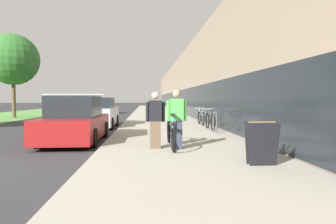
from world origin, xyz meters
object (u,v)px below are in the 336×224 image
cruiser_bike_nearest (210,121)px  parked_sedan_curbside (75,122)px  bike_rack_hoop (215,120)px  cruiser_bike_middle (201,118)px  vintage_roadster_curbside (97,114)px  person_bystander (155,120)px  person_rider (177,119)px  sandwich_board_sign (262,143)px  street_tree_far (13,60)px  tandem_bicycle (171,133)px

cruiser_bike_nearest → parked_sedan_curbside: size_ratio=0.44×
bike_rack_hoop → cruiser_bike_middle: bearing=88.4°
vintage_roadster_curbside → person_bystander: bearing=-69.5°
bike_rack_hoop → vintage_roadster_curbside: 6.61m
person_rider → sandwich_board_sign: bearing=-53.2°
person_bystander → parked_sedan_curbside: 3.51m
cruiser_bike_middle → sandwich_board_sign: (-0.49, -9.54, 0.08)m
cruiser_bike_nearest → street_tree_far: street_tree_far is taller
tandem_bicycle → cruiser_bike_middle: bearing=73.0°
cruiser_bike_middle → parked_sedan_curbside: 7.35m
person_rider → cruiser_bike_nearest: 5.36m
person_bystander → bike_rack_hoop: 4.45m
bike_rack_hoop → vintage_roadster_curbside: vintage_roadster_curbside is taller
cruiser_bike_nearest → vintage_roadster_curbside: bearing=153.3°
parked_sedan_curbside → vintage_roadster_curbside: parked_sedan_curbside is taller
bike_rack_hoop → parked_sedan_curbside: (-5.21, -1.40, 0.07)m
cruiser_bike_nearest → sandwich_board_sign: bearing=-93.5°
sandwich_board_sign → parked_sedan_curbside: 6.57m
cruiser_bike_middle → person_rider: bearing=-105.4°
bike_rack_hoop → street_tree_far: (-13.06, 12.24, 3.89)m
person_bystander → bike_rack_hoop: person_bystander is taller
tandem_bicycle → person_rider: (0.13, -0.29, 0.40)m
tandem_bicycle → sandwich_board_sign: (1.69, -2.38, 0.04)m
tandem_bicycle → street_tree_far: (-10.98, 15.72, 3.99)m
cruiser_bike_nearest → street_tree_far: 17.61m
parked_sedan_curbside → vintage_roadster_curbside: size_ratio=1.01×
sandwich_board_sign → person_rider: bearing=126.8°
person_bystander → bike_rack_hoop: size_ratio=1.85×
cruiser_bike_middle → bike_rack_hoop: bearing=-91.6°
tandem_bicycle → sandwich_board_sign: tandem_bicycle is taller
person_rider → cruiser_bike_nearest: bearing=68.1°
person_bystander → tandem_bicycle: bearing=20.6°
cruiser_bike_nearest → tandem_bicycle: bearing=-114.5°
vintage_roadster_curbside → street_tree_far: size_ratio=0.64×
person_bystander → street_tree_far: bearing=123.5°
parked_sedan_curbside → street_tree_far: bearing=119.9°
cruiser_bike_nearest → sandwich_board_sign: cruiser_bike_nearest is taller
cruiser_bike_nearest → street_tree_far: bearing=139.8°
person_rider → cruiser_bike_middle: bearing=74.6°
vintage_roadster_curbside → cruiser_bike_nearest: bearing=-26.7°
bike_rack_hoop → cruiser_bike_middle: 3.68m
parked_sedan_curbside → sandwich_board_sign: bearing=-42.8°
bike_rack_hoop → street_tree_far: bearing=136.9°
tandem_bicycle → parked_sedan_curbside: size_ratio=0.58×
bike_rack_hoop → street_tree_far: street_tree_far is taller
cruiser_bike_nearest → cruiser_bike_middle: 2.49m
person_bystander → person_rider: bearing=-12.2°
bike_rack_hoop → street_tree_far: 18.32m
person_bystander → parked_sedan_curbside: bearing=140.0°
person_bystander → cruiser_bike_nearest: person_bystander is taller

